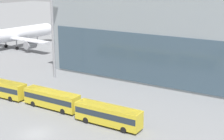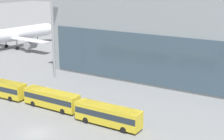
# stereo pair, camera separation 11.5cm
# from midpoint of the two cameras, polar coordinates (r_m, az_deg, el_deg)

# --- Properties ---
(ground_plane) EXTENTS (440.00, 440.00, 0.00)m
(ground_plane) POSITION_cam_midpoint_polar(r_m,az_deg,el_deg) (53.51, -12.51, -10.29)
(ground_plane) COLOR slate
(airliner_at_gate_near) EXTENTS (33.98, 33.77, 14.07)m
(airliner_at_gate_near) POSITION_cam_midpoint_polar(r_m,az_deg,el_deg) (117.38, -16.34, 5.65)
(airliner_at_gate_near) COLOR silver
(airliner_at_gate_near) RESTS_ON ground_plane
(airliner_at_gate_far) EXTENTS (36.81, 36.34, 13.73)m
(airliner_at_gate_far) POSITION_cam_midpoint_polar(r_m,az_deg,el_deg) (92.01, 9.27, 4.07)
(airliner_at_gate_far) COLOR white
(airliner_at_gate_far) RESTS_ON ground_plane
(shuttle_bus_0) EXTENTS (11.30, 2.94, 3.19)m
(shuttle_bus_0) POSITION_cam_midpoint_polar(r_m,az_deg,el_deg) (70.46, -17.93, -2.78)
(shuttle_bus_0) COLOR gold
(shuttle_bus_0) RESTS_ON ground_plane
(shuttle_bus_1) EXTENTS (11.23, 2.63, 3.19)m
(shuttle_bus_1) POSITION_cam_midpoint_polar(r_m,az_deg,el_deg) (62.11, -10.05, -4.65)
(shuttle_bus_1) COLOR gold
(shuttle_bus_1) RESTS_ON ground_plane
(shuttle_bus_2) EXTENTS (11.25, 2.71, 3.19)m
(shuttle_bus_2) POSITION_cam_midpoint_polar(r_m,az_deg,el_deg) (54.28, -0.72, -7.37)
(shuttle_bus_2) COLOR gold
(shuttle_bus_2) RESTS_ON ground_plane
(floodlight_mast) EXTENTS (2.23, 2.23, 27.06)m
(floodlight_mast) POSITION_cam_midpoint_polar(r_m,az_deg,el_deg) (78.58, -10.03, 10.34)
(floodlight_mast) COLOR gray
(floodlight_mast) RESTS_ON ground_plane
(lane_stripe_0) EXTENTS (8.74, 2.75, 0.01)m
(lane_stripe_0) POSITION_cam_midpoint_polar(r_m,az_deg,el_deg) (56.29, -0.04, -8.59)
(lane_stripe_0) COLOR yellow
(lane_stripe_0) RESTS_ON ground_plane
(lane_stripe_2) EXTENTS (11.60, 0.73, 0.01)m
(lane_stripe_2) POSITION_cam_midpoint_polar(r_m,az_deg,el_deg) (67.73, -15.09, -4.95)
(lane_stripe_2) COLOR yellow
(lane_stripe_2) RESTS_ON ground_plane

